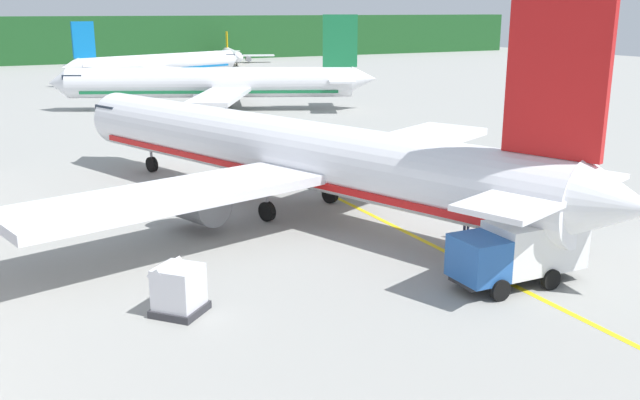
{
  "coord_description": "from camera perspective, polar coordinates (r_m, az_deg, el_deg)",
  "views": [
    {
      "loc": [
        -30.97,
        -20.35,
        11.44
      ],
      "look_at": [
        -16.03,
        9.5,
        2.36
      ],
      "focal_mm": 39.49,
      "sensor_mm": 36.0,
      "label": 1
    }
  ],
  "objects": [
    {
      "name": "ground",
      "position": [
        75.92,
        -2.21,
        6.45
      ],
      "size": [
        240.0,
        320.0,
        0.2
      ],
      "primitive_type": "cube",
      "color": "#999993"
    },
    {
      "name": "distant_treeline",
      "position": [
        167.84,
        -16.33,
        12.41
      ],
      "size": [
        216.0,
        6.0,
        9.98
      ],
      "primitive_type": "cube",
      "color": "#1E5123",
      "rests_on": "ground"
    },
    {
      "name": "airliner_foreground",
      "position": [
        41.01,
        -2.59,
        3.87
      ],
      "size": [
        33.75,
        40.23,
        11.9
      ],
      "color": "white",
      "rests_on": "ground"
    },
    {
      "name": "airliner_mid_apron",
      "position": [
        83.9,
        -8.48,
        9.34
      ],
      "size": [
        35.93,
        30.27,
        10.86
      ],
      "color": "white",
      "rests_on": "ground"
    },
    {
      "name": "airliner_far_taxiway",
      "position": [
        119.73,
        -12.97,
        10.67
      ],
      "size": [
        32.65,
        27.41,
        9.71
      ],
      "color": "white",
      "rests_on": "ground"
    },
    {
      "name": "airliner_distant",
      "position": [
        157.95,
        -7.15,
        11.62
      ],
      "size": [
        18.93,
        22.74,
        6.54
      ],
      "color": "white",
      "rests_on": "ground"
    },
    {
      "name": "service_truck_fuel",
      "position": [
        31.17,
        15.84,
        -3.93
      ],
      "size": [
        6.02,
        2.51,
        2.73
      ],
      "color": "#2659A5",
      "rests_on": "ground"
    },
    {
      "name": "cargo_container_near",
      "position": [
        27.91,
        -11.41,
        -7.14
      ],
      "size": [
        2.53,
        2.53,
        2.05
      ],
      "color": "#333338",
      "rests_on": "ground"
    },
    {
      "name": "crew_marshaller",
      "position": [
        40.77,
        -19.58,
        -0.6
      ],
      "size": [
        0.35,
        0.61,
        1.62
      ],
      "color": "#191E33",
      "rests_on": "ground"
    },
    {
      "name": "crew_loader_left",
      "position": [
        36.64,
        11.8,
        -1.64
      ],
      "size": [
        0.47,
        0.5,
        1.73
      ],
      "color": "#191E33",
      "rests_on": "ground"
    },
    {
      "name": "apron_guide_line",
      "position": [
        39.66,
        4.98,
        -1.61
      ],
      "size": [
        0.3,
        60.0,
        0.01
      ],
      "primitive_type": "cube",
      "color": "yellow",
      "rests_on": "ground"
    }
  ]
}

